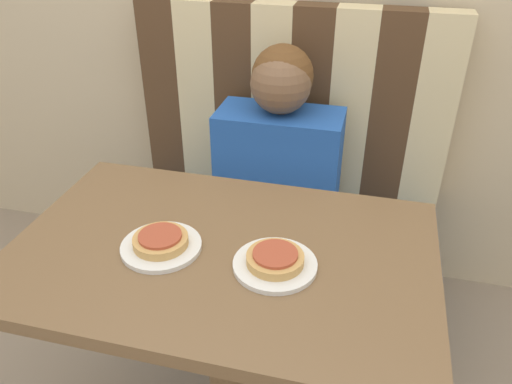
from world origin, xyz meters
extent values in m
cube|color=navy|center=(0.00, 0.66, 0.21)|extent=(1.16, 0.53, 0.42)
cube|color=#4C331E|center=(-0.51, 0.88, 0.78)|extent=(0.14, 0.10, 0.71)
cube|color=beige|center=(-0.36, 0.88, 0.78)|extent=(0.14, 0.10, 0.71)
cube|color=#4C331E|center=(-0.22, 0.88, 0.78)|extent=(0.14, 0.10, 0.71)
cube|color=beige|center=(-0.07, 0.88, 0.78)|extent=(0.14, 0.10, 0.71)
cube|color=#4C331E|center=(0.07, 0.88, 0.78)|extent=(0.14, 0.10, 0.71)
cube|color=beige|center=(0.22, 0.88, 0.78)|extent=(0.14, 0.10, 0.71)
cube|color=#4C331E|center=(0.36, 0.88, 0.78)|extent=(0.14, 0.10, 0.71)
cube|color=beige|center=(0.51, 0.88, 0.78)|extent=(0.14, 0.10, 0.71)
cube|color=brown|center=(0.00, 0.00, 0.73)|extent=(0.99, 0.64, 0.03)
cylinder|color=brown|center=(0.00, 0.00, 0.36)|extent=(0.10, 0.10, 0.71)
cube|color=#2356B2|center=(0.00, 0.66, 0.62)|extent=(0.43, 0.21, 0.40)
sphere|color=brown|center=(0.00, 0.66, 0.92)|extent=(0.20, 0.20, 0.20)
sphere|color=brown|center=(0.00, 0.68, 0.94)|extent=(0.20, 0.20, 0.20)
cylinder|color=white|center=(-0.14, -0.03, 0.75)|extent=(0.19, 0.19, 0.01)
cylinder|color=white|center=(0.14, -0.03, 0.75)|extent=(0.19, 0.19, 0.01)
cylinder|color=tan|center=(-0.14, -0.03, 0.77)|extent=(0.13, 0.13, 0.02)
cylinder|color=#AD472D|center=(-0.14, -0.03, 0.78)|extent=(0.10, 0.10, 0.01)
cylinder|color=tan|center=(0.14, -0.03, 0.77)|extent=(0.13, 0.13, 0.02)
cylinder|color=#AD472D|center=(0.14, -0.03, 0.78)|extent=(0.10, 0.10, 0.01)
camera|label=1|loc=(0.30, -0.88, 1.46)|focal=35.00mm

